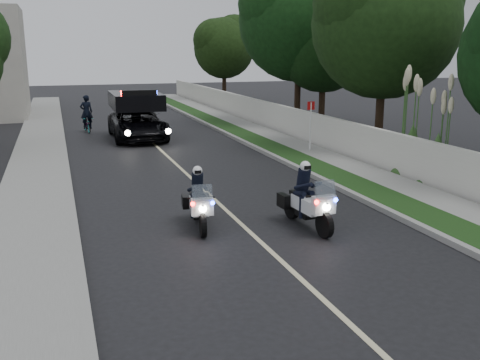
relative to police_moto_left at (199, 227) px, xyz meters
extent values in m
plane|color=black|center=(1.08, -0.13, 0.00)|extent=(120.00, 120.00, 0.00)
cube|color=gray|center=(5.18, 9.87, 0.07)|extent=(0.20, 60.00, 0.15)
cube|color=#193814|center=(5.88, 9.87, 0.08)|extent=(1.20, 60.00, 0.16)
cube|color=gray|center=(7.18, 9.87, 0.08)|extent=(1.40, 60.00, 0.16)
cube|color=beige|center=(8.18, 9.87, 0.75)|extent=(0.22, 60.00, 1.50)
cube|color=gray|center=(-3.02, 9.87, 0.07)|extent=(0.20, 60.00, 0.15)
cube|color=gray|center=(-4.12, 9.87, 0.08)|extent=(2.00, 60.00, 0.16)
cube|color=#BFB78C|center=(1.08, 9.87, 0.00)|extent=(0.12, 50.00, 0.01)
imported|color=black|center=(0.59, 14.51, 0.00)|extent=(2.61, 5.56, 2.69)
imported|color=black|center=(-1.68, 17.67, 0.00)|extent=(0.74, 1.60, 0.81)
imported|color=black|center=(-1.68, 17.67, 0.00)|extent=(0.70, 0.51, 1.81)
camera|label=1|loc=(-3.22, -12.74, 4.39)|focal=40.52mm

